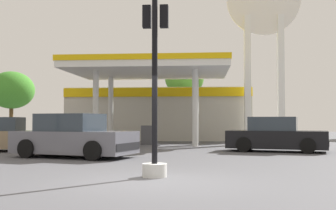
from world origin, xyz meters
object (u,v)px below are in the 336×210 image
Objects in this scene: car_2 at (276,136)px; car_3 at (1,136)px; station_pole_sign at (263,12)px; car_0 at (73,138)px; tree_1 at (184,79)px; traffic_signal_0 at (155,104)px; tree_0 at (12,90)px.

car_2 is 1.03× the size of car_3.
station_pole_sign is 2.90× the size of car_3.
car_2 is at bearing 24.13° from car_0.
traffic_signal_0 is at bearing -89.15° from tree_1.
station_pole_sign is 2.27× the size of tree_0.
tree_1 reaches higher than traffic_signal_0.
tree_0 is (-20.29, 16.70, 3.40)m from car_2.
car_3 is 0.78× the size of tree_0.
station_pole_sign is at bearing 34.41° from car_3.
station_pole_sign reaches higher than car_3.
station_pole_sign is 2.64× the size of car_0.
car_0 is at bearing -33.48° from car_3.
car_0 is 6.51m from traffic_signal_0.
traffic_signal_0 is 30.19m from tree_0.
tree_0 reaches higher than car_0.
tree_1 is (7.64, 16.74, 4.19)m from car_3.
station_pole_sign is at bearing -22.18° from tree_0.
traffic_signal_0 is (3.72, -5.24, 1.05)m from car_0.
car_0 is 0.78× the size of tree_1.
car_0 reaches higher than car_3.
station_pole_sign is at bearing -54.62° from tree_1.
car_0 is 1.13× the size of traffic_signal_0.
tree_1 is (3.35, 19.57, 4.15)m from car_0.
car_3 is 19.49m from tree_0.
car_2 is (-0.66, -8.16, -7.75)m from station_pole_sign.
car_0 is 23.93m from tree_0.
car_0 is at bearing -126.79° from station_pole_sign.
car_2 is at bearing -39.47° from tree_0.
car_0 is at bearing 125.34° from traffic_signal_0.
tree_1 is (15.44, -0.80, 0.79)m from tree_0.
tree_1 is (-5.50, 7.74, -3.56)m from station_pole_sign.
station_pole_sign is 2.07× the size of tree_1.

